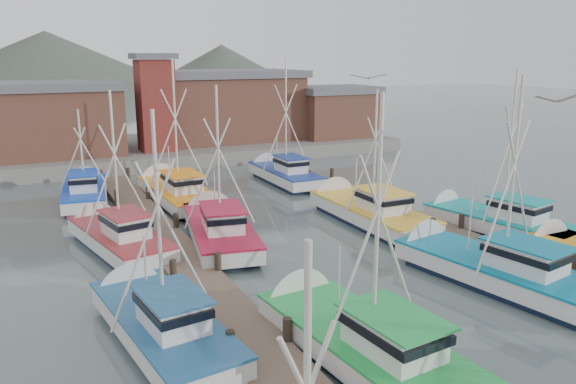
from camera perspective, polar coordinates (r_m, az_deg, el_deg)
name	(u,v)px	position (r m, az deg, el deg)	size (l,w,h in m)	color
ground	(397,296)	(23.88, 11.02, -10.30)	(260.00, 260.00, 0.00)	#546563
dock_left	(203,285)	(24.16, -8.62, -9.36)	(2.30, 46.00, 1.50)	brown
dock_right	(459,239)	(30.96, 16.98, -4.56)	(2.30, 46.00, 1.50)	brown
quay	(169,149)	(56.61, -11.98, 4.32)	(44.00, 16.00, 1.20)	gray
shed_left	(46,118)	(52.57, -23.40, 6.90)	(12.72, 8.48, 6.20)	brown
shed_center	(226,105)	(57.83, -6.35, 8.82)	(14.84, 9.54, 6.90)	brown
shed_right	(334,111)	(59.87, 4.73, 8.20)	(8.48, 6.36, 5.20)	brown
lookout_tower	(155,102)	(51.69, -13.31, 8.91)	(3.60, 3.60, 8.50)	maroon
distant_hills	(15,99)	(140.17, -25.95, 8.51)	(175.00, 140.00, 42.00)	#4A5446
boat_4	(357,340)	(18.85, 7.05, -14.72)	(3.88, 9.91, 9.52)	#0F1A32
boat_5	(488,267)	(26.02, 19.65, -7.20)	(4.70, 10.22, 9.78)	#0F1A32
boat_6	(158,321)	(20.43, -13.11, -12.62)	(3.72, 8.99, 8.75)	#0F1A32
boat_8	(218,228)	(30.10, -7.09, -3.63)	(4.60, 9.87, 9.04)	#0F1A32
boat_9	(365,210)	(33.58, 7.85, -1.81)	(3.59, 9.92, 8.70)	#0F1A32
boat_10	(116,236)	(29.81, -17.10, -4.33)	(4.29, 9.03, 8.75)	#0F1A32
boat_11	(492,220)	(33.16, 19.97, -2.73)	(4.47, 9.31, 9.71)	#0F1A32
boat_12	(175,191)	(38.53, -11.40, 0.08)	(4.16, 10.04, 10.32)	#0F1A32
boat_13	(282,173)	(43.39, -0.60, 1.89)	(3.99, 8.79, 10.12)	#0F1A32
boat_14	(85,191)	(40.21, -19.90, 0.08)	(3.78, 8.97, 6.95)	#0F1A32
gull_near	(558,100)	(16.41, 25.72, 8.44)	(1.54, 0.60, 0.24)	gray
gull_far	(368,77)	(22.56, 8.16, 11.47)	(1.48, 0.65, 0.24)	gray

